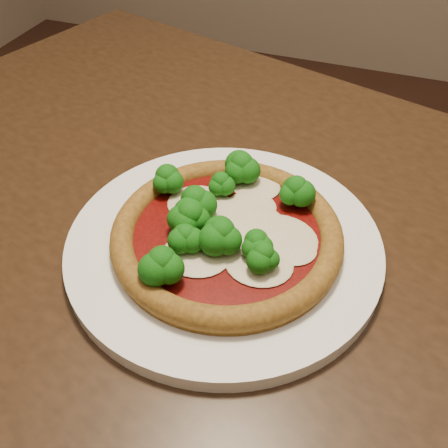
% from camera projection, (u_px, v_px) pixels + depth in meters
% --- Properties ---
extents(dining_table, '(1.35, 1.07, 0.75)m').
position_uv_depth(dining_table, '(230.00, 260.00, 0.70)').
color(dining_table, black).
rests_on(dining_table, floor).
extents(plate, '(0.35, 0.35, 0.02)m').
position_uv_depth(plate, '(224.00, 244.00, 0.56)').
color(plate, white).
rests_on(plate, dining_table).
extents(pizza, '(0.25, 0.25, 0.06)m').
position_uv_depth(pizza, '(225.00, 229.00, 0.54)').
color(pizza, brown).
rests_on(pizza, plate).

